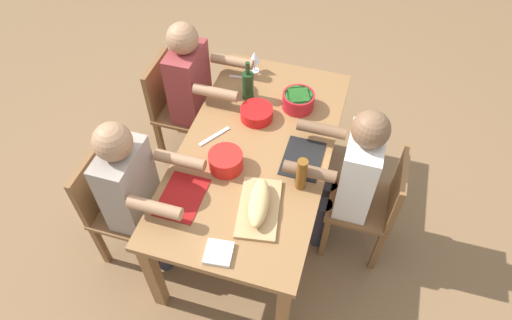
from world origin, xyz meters
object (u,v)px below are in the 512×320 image
object	(u,v)px
serving_bowl_greens	(298,100)
napkin_stack	(219,253)
serving_bowl_fruit	(257,113)
cutting_board	(259,208)
serving_bowl_pasta	(226,160)
chair_near_right	(116,203)
chair_near_left	(175,104)
wine_bottle	(248,85)
wine_glass	(255,58)
bread_loaf	(259,202)
diner_near_left	(195,87)
beer_bottle	(301,174)
dining_table	(256,158)
diner_far_center	(351,174)
chair_far_center	(375,202)
diner_near_right	(135,189)

from	to	relation	value
serving_bowl_greens	napkin_stack	world-z (taller)	serving_bowl_greens
serving_bowl_fruit	cutting_board	size ratio (longest dim) A/B	0.53
serving_bowl_greens	serving_bowl_pasta	xyz separation A→B (m)	(0.62, -0.29, -0.00)
chair_near_right	serving_bowl_greens	bearing A→B (deg)	133.93
chair_near_left	cutting_board	bearing A→B (deg)	45.78
wine_bottle	wine_glass	size ratio (longest dim) A/B	1.75
wine_glass	bread_loaf	bearing A→B (deg)	17.81
diner_near_left	beer_bottle	xyz separation A→B (m)	(0.67, 0.91, 0.15)
dining_table	diner_near_left	xyz separation A→B (m)	(-0.47, -0.59, 0.04)
diner_near_left	napkin_stack	world-z (taller)	diner_near_left
diner_far_center	wine_bottle	distance (m)	0.90
chair_far_center	bread_loaf	distance (m)	0.83
serving_bowl_greens	diner_far_center	bearing A→B (deg)	44.87
dining_table	chair_far_center	distance (m)	0.79
serving_bowl_greens	cutting_board	distance (m)	0.86
cutting_board	diner_far_center	bearing A→B (deg)	133.43
napkin_stack	diner_far_center	bearing A→B (deg)	142.73
diner_near_left	diner_far_center	distance (m)	1.27
serving_bowl_pasta	wine_glass	distance (m)	0.91
chair_far_center	serving_bowl_fruit	bearing A→B (deg)	-106.87
chair_near_right	wine_glass	bearing A→B (deg)	154.84
diner_near_right	chair_far_center	size ratio (longest dim) A/B	1.41
chair_far_center	wine_glass	world-z (taller)	wine_glass
bread_loaf	wine_bottle	bearing A→B (deg)	-159.09
serving_bowl_greens	serving_bowl_pasta	world-z (taller)	same
serving_bowl_greens	serving_bowl_fruit	size ratio (longest dim) A/B	1.00
chair_near_left	wine_bottle	distance (m)	0.70
diner_far_center	chair_far_center	bearing A→B (deg)	90.00
chair_near_left	wine_glass	xyz separation A→B (m)	(-0.24, 0.55, 0.37)
chair_near_left	chair_far_center	distance (m)	1.62
beer_bottle	napkin_stack	xyz separation A→B (m)	(0.54, -0.30, -0.10)
wine_bottle	beer_bottle	bearing A→B (deg)	38.63
serving_bowl_greens	beer_bottle	xyz separation A→B (m)	(0.64, 0.16, 0.05)
dining_table	bread_loaf	bearing A→B (deg)	18.62
serving_bowl_fruit	napkin_stack	xyz separation A→B (m)	(1.00, 0.10, -0.03)
napkin_stack	dining_table	bearing A→B (deg)	-178.21
chair_far_center	cutting_board	size ratio (longest dim) A/B	2.12
wine_bottle	beer_bottle	distance (m)	0.81
beer_bottle	diner_far_center	bearing A→B (deg)	127.45
cutting_board	beer_bottle	world-z (taller)	beer_bottle
diner_far_center	beer_bottle	size ratio (longest dim) A/B	5.45
chair_far_center	serving_bowl_fruit	world-z (taller)	chair_far_center
serving_bowl_fruit	cutting_board	xyz separation A→B (m)	(0.68, 0.21, -0.03)
napkin_stack	beer_bottle	bearing A→B (deg)	150.98
diner_near_right	cutting_board	world-z (taller)	diner_near_right
diner_near_right	cutting_board	xyz separation A→B (m)	(-0.04, 0.73, 0.05)
diner_near_right	beer_bottle	distance (m)	0.96
serving_bowl_pasta	wine_bottle	size ratio (longest dim) A/B	0.70
diner_near_right	wine_glass	world-z (taller)	diner_near_right
serving_bowl_pasta	chair_near_right	bearing A→B (deg)	-66.78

